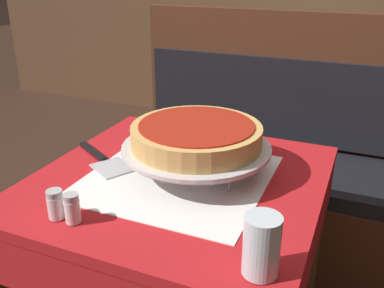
% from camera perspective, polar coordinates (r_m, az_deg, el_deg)
% --- Properties ---
extents(dining_table_front, '(0.75, 0.75, 0.73)m').
position_cam_1_polar(dining_table_front, '(1.20, -1.78, -8.77)').
color(dining_table_front, red).
rests_on(dining_table_front, ground_plane).
extents(dining_table_rear, '(0.87, 0.87, 0.74)m').
position_cam_1_polar(dining_table_rear, '(2.85, 13.90, 9.57)').
color(dining_table_rear, '#1E6B33').
rests_on(dining_table_rear, ground_plane).
extents(booth_bench, '(1.44, 0.48, 1.08)m').
position_cam_1_polar(booth_bench, '(1.93, 12.22, -6.38)').
color(booth_bench, '#4C2819').
rests_on(booth_bench, ground_plane).
extents(pizza_pan_stand, '(0.40, 0.40, 0.08)m').
position_cam_1_polar(pizza_pan_stand, '(1.15, 0.59, -0.63)').
color(pizza_pan_stand, '#ADADB2').
rests_on(pizza_pan_stand, dining_table_front).
extents(deep_dish_pizza, '(0.35, 0.35, 0.06)m').
position_cam_1_polar(deep_dish_pizza, '(1.13, 0.59, 1.23)').
color(deep_dish_pizza, tan).
rests_on(deep_dish_pizza, pizza_pan_stand).
extents(pizza_server, '(0.25, 0.18, 0.01)m').
position_cam_1_polar(pizza_server, '(1.26, -11.78, -2.07)').
color(pizza_server, '#BCBCC1').
rests_on(pizza_server, dining_table_front).
extents(water_glass_near, '(0.07, 0.07, 0.12)m').
position_cam_1_polar(water_glass_near, '(0.80, 9.26, -13.20)').
color(water_glass_near, silver).
rests_on(water_glass_near, dining_table_front).
extents(salt_shaker, '(0.04, 0.04, 0.07)m').
position_cam_1_polar(salt_shaker, '(1.01, -17.72, -7.67)').
color(salt_shaker, silver).
rests_on(salt_shaker, dining_table_front).
extents(pepper_shaker, '(0.04, 0.04, 0.07)m').
position_cam_1_polar(pepper_shaker, '(0.98, -15.68, -8.26)').
color(pepper_shaker, silver).
rests_on(pepper_shaker, dining_table_front).
extents(condiment_caddy, '(0.11, 0.11, 0.15)m').
position_cam_1_polar(condiment_caddy, '(2.82, 12.01, 12.78)').
color(condiment_caddy, black).
rests_on(condiment_caddy, dining_table_rear).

